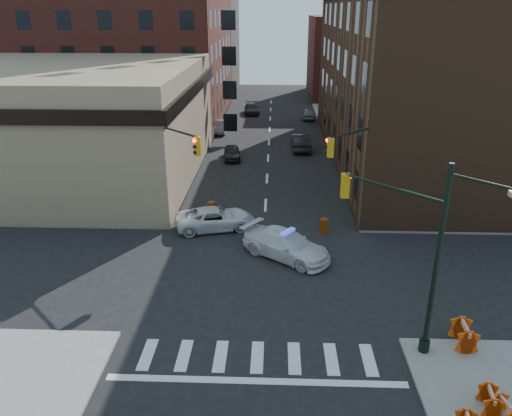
# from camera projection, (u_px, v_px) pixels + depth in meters

# --- Properties ---
(ground) EXTENTS (140.00, 140.00, 0.00)m
(ground) POSITION_uv_depth(u_px,v_px,m) (262.00, 274.00, 26.57)
(ground) COLOR black
(ground) RESTS_ON ground
(sidewalk_nw) EXTENTS (34.00, 54.50, 0.15)m
(sidewalk_nw) POSITION_uv_depth(u_px,v_px,m) (71.00, 129.00, 57.69)
(sidewalk_nw) COLOR gray
(sidewalk_nw) RESTS_ON ground
(sidewalk_ne) EXTENTS (34.00, 54.50, 0.15)m
(sidewalk_ne) POSITION_uv_depth(u_px,v_px,m) (474.00, 133.00, 56.08)
(sidewalk_ne) COLOR gray
(sidewalk_ne) RESTS_ON ground
(bank_building) EXTENTS (22.00, 22.00, 9.00)m
(bank_building) POSITION_uv_depth(u_px,v_px,m) (60.00, 122.00, 40.77)
(bank_building) COLOR #89735A
(bank_building) RESTS_ON ground
(apartment_block) EXTENTS (25.00, 25.00, 24.00)m
(apartment_block) POSITION_uv_depth(u_px,v_px,m) (117.00, 18.00, 59.79)
(apartment_block) COLOR maroon
(apartment_block) RESTS_ON ground
(commercial_row_ne) EXTENTS (14.00, 34.00, 14.00)m
(commercial_row_ne) POSITION_uv_depth(u_px,v_px,m) (415.00, 82.00, 44.34)
(commercial_row_ne) COLOR #4D311E
(commercial_row_ne) RESTS_ON ground
(filler_nw) EXTENTS (20.00, 18.00, 16.00)m
(filler_nw) POSITION_uv_depth(u_px,v_px,m) (175.00, 41.00, 81.58)
(filler_nw) COLOR brown
(filler_nw) RESTS_ON ground
(filler_ne) EXTENTS (16.00, 16.00, 12.00)m
(filler_ne) POSITION_uv_depth(u_px,v_px,m) (362.00, 57.00, 77.58)
(filler_ne) COLOR maroon
(filler_ne) RESTS_ON ground
(signal_pole_se) EXTENTS (5.40, 5.27, 8.00)m
(signal_pole_se) POSITION_uv_depth(u_px,v_px,m) (413.00, 244.00, 19.51)
(signal_pole_se) COLOR black
(signal_pole_se) RESTS_ON sidewalk_se
(signal_pole_nw) EXTENTS (3.58, 3.67, 8.00)m
(signal_pole_nw) POSITION_uv_depth(u_px,v_px,m) (168.00, 165.00, 30.09)
(signal_pole_nw) COLOR black
(signal_pole_nw) RESTS_ON sidewalk_nw
(signal_pole_ne) EXTENTS (3.67, 3.58, 8.00)m
(signal_pole_ne) POSITION_uv_depth(u_px,v_px,m) (362.00, 168.00, 29.70)
(signal_pole_ne) COLOR black
(signal_pole_ne) RESTS_ON sidewalk_ne
(tree_ne_near) EXTENTS (3.00, 3.00, 4.85)m
(tree_ne_near) POSITION_uv_depth(u_px,v_px,m) (345.00, 113.00, 49.09)
(tree_ne_near) COLOR black
(tree_ne_near) RESTS_ON sidewalk_ne
(tree_ne_far) EXTENTS (3.00, 3.00, 4.85)m
(tree_ne_far) POSITION_uv_depth(u_px,v_px,m) (336.00, 100.00, 56.50)
(tree_ne_far) COLOR black
(tree_ne_far) RESTS_ON sidewalk_ne
(police_car) EXTENTS (5.56, 4.88, 1.54)m
(police_car) POSITION_uv_depth(u_px,v_px,m) (286.00, 245.00, 28.11)
(police_car) COLOR silver
(police_car) RESTS_ON ground
(pickup) EXTENTS (5.44, 3.48, 1.40)m
(pickup) POSITION_uv_depth(u_px,v_px,m) (215.00, 218.00, 31.79)
(pickup) COLOR silver
(pickup) RESTS_ON ground
(parked_car_wnear) EXTENTS (1.87, 3.86, 1.27)m
(parked_car_wnear) POSITION_uv_depth(u_px,v_px,m) (232.00, 153.00, 46.41)
(parked_car_wnear) COLOR black
(parked_car_wnear) RESTS_ON ground
(parked_car_wfar) EXTENTS (1.60, 4.11, 1.34)m
(parked_car_wfar) POSITION_uv_depth(u_px,v_px,m) (221.00, 127.00, 56.29)
(parked_car_wfar) COLOR gray
(parked_car_wfar) RESTS_ON ground
(parked_car_wdeep) EXTENTS (2.29, 4.71, 1.32)m
(parked_car_wdeep) POSITION_uv_depth(u_px,v_px,m) (252.00, 109.00, 66.25)
(parked_car_wdeep) COLOR black
(parked_car_wdeep) RESTS_ON ground
(parked_car_enear) EXTENTS (1.88, 4.96, 1.62)m
(parked_car_enear) POSITION_uv_depth(u_px,v_px,m) (301.00, 142.00, 49.45)
(parked_car_enear) COLOR black
(parked_car_enear) RESTS_ON ground
(parked_car_efar) EXTENTS (1.78, 4.01, 1.34)m
(parked_car_efar) POSITION_uv_depth(u_px,v_px,m) (308.00, 114.00, 63.19)
(parked_car_efar) COLOR gray
(parked_car_efar) RESTS_ON ground
(pedestrian_a) EXTENTS (0.79, 0.64, 1.86)m
(pedestrian_a) POSITION_uv_depth(u_px,v_px,m) (117.00, 198.00, 34.20)
(pedestrian_a) COLOR black
(pedestrian_a) RESTS_ON sidewalk_nw
(pedestrian_b) EXTENTS (0.89, 0.71, 1.75)m
(pedestrian_b) POSITION_uv_depth(u_px,v_px,m) (115.00, 200.00, 33.90)
(pedestrian_b) COLOR black
(pedestrian_b) RESTS_ON sidewalk_nw
(pedestrian_c) EXTENTS (0.97, 0.94, 1.63)m
(pedestrian_c) POSITION_uv_depth(u_px,v_px,m) (66.00, 209.00, 32.60)
(pedestrian_c) COLOR #212931
(pedestrian_c) RESTS_ON sidewalk_nw
(barrel_road) EXTENTS (0.69, 0.69, 0.94)m
(barrel_road) POSITION_uv_depth(u_px,v_px,m) (324.00, 226.00, 31.28)
(barrel_road) COLOR #C45909
(barrel_road) RESTS_ON ground
(barrel_bank) EXTENTS (0.65, 0.65, 0.95)m
(barrel_bank) POSITION_uv_depth(u_px,v_px,m) (212.00, 208.00, 33.97)
(barrel_bank) COLOR red
(barrel_bank) RESTS_ON ground
(barricade_se_a) EXTENTS (0.75, 1.39, 1.02)m
(barricade_se_a) POSITION_uv_depth(u_px,v_px,m) (464.00, 335.00, 20.54)
(barricade_se_a) COLOR #EA540B
(barricade_se_a) RESTS_ON sidewalk_se
(barricade_se_b) EXTENTS (0.68, 1.14, 0.81)m
(barricade_se_b) POSITION_uv_depth(u_px,v_px,m) (490.00, 401.00, 17.27)
(barricade_se_b) COLOR #DB5D0A
(barricade_se_b) RESTS_ON sidewalk_se
(barricade_se_d) EXTENTS (0.74, 1.15, 0.79)m
(barricade_se_d) POSITION_uv_depth(u_px,v_px,m) (506.00, 412.00, 16.80)
(barricade_se_d) COLOR red
(barricade_se_d) RESTS_ON sidewalk_se
(barricade_nw_a) EXTENTS (1.32, 0.74, 0.95)m
(barricade_nw_a) POSITION_uv_depth(u_px,v_px,m) (165.00, 209.00, 33.42)
(barricade_nw_a) COLOR orange
(barricade_nw_a) RESTS_ON sidewalk_nw
(barricade_nw_b) EXTENTS (1.25, 0.71, 0.90)m
(barricade_nw_b) POSITION_uv_depth(u_px,v_px,m) (121.00, 206.00, 34.10)
(barricade_nw_b) COLOR red
(barricade_nw_b) RESTS_ON sidewalk_nw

